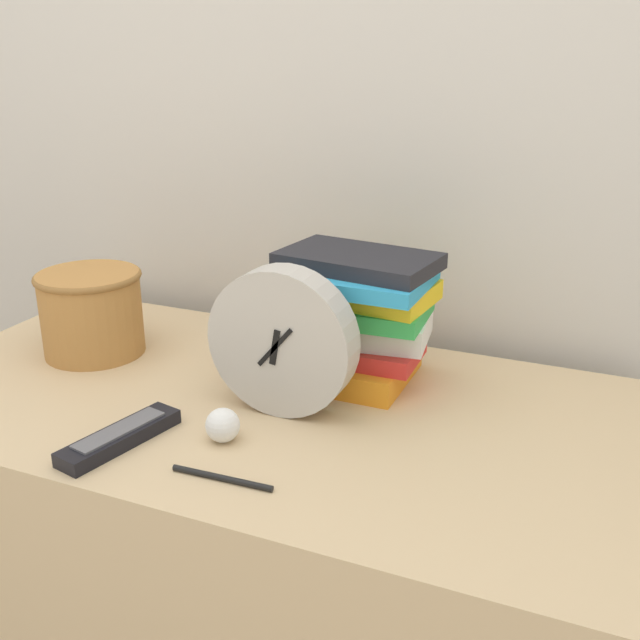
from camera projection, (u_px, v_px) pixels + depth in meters
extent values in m
cube|color=beige|center=(343.00, 78.00, 1.30)|extent=(6.00, 0.04, 2.40)
cube|color=tan|center=(258.00, 596.00, 1.27)|extent=(1.12, 0.60, 0.75)
cylinder|color=#B7B2A8|center=(283.00, 341.00, 1.06)|extent=(0.22, 0.05, 0.22)
cylinder|color=white|center=(278.00, 345.00, 1.05)|extent=(0.19, 0.01, 0.19)
cube|color=black|center=(275.00, 347.00, 1.04)|extent=(0.02, 0.01, 0.05)
cube|color=black|center=(275.00, 347.00, 1.04)|extent=(0.06, 0.01, 0.06)
cylinder|color=black|center=(275.00, 347.00, 1.04)|extent=(0.01, 0.01, 0.01)
cube|color=orange|center=(346.00, 364.00, 1.20)|extent=(0.20, 0.18, 0.04)
cube|color=red|center=(344.00, 347.00, 1.19)|extent=(0.24, 0.13, 0.03)
cube|color=white|center=(367.00, 326.00, 1.18)|extent=(0.21, 0.15, 0.04)
cube|color=green|center=(356.00, 308.00, 1.16)|extent=(0.23, 0.16, 0.03)
cube|color=yellow|center=(365.00, 290.00, 1.15)|extent=(0.22, 0.15, 0.03)
cube|color=#2D9ED1|center=(356.00, 277.00, 1.13)|extent=(0.22, 0.17, 0.02)
cube|color=#232328|center=(358.00, 261.00, 1.13)|extent=(0.25, 0.17, 0.02)
cylinder|color=#B27A3D|center=(92.00, 313.00, 1.28)|extent=(0.17, 0.17, 0.14)
torus|color=olive|center=(88.00, 276.00, 1.25)|extent=(0.18, 0.18, 0.01)
cube|color=black|center=(120.00, 437.00, 1.00)|extent=(0.08, 0.19, 0.02)
cube|color=#59595E|center=(119.00, 430.00, 1.00)|extent=(0.06, 0.14, 0.00)
sphere|color=white|center=(223.00, 425.00, 1.00)|extent=(0.05, 0.05, 0.05)
cylinder|color=black|center=(222.00, 478.00, 0.92)|extent=(0.14, 0.01, 0.01)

